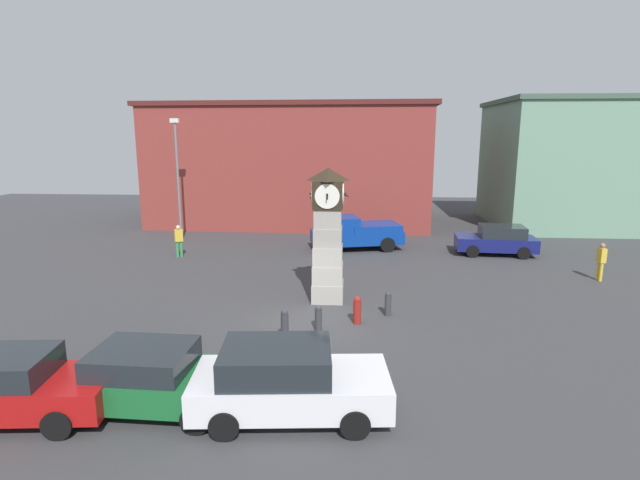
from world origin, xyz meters
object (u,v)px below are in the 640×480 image
(bollard_mid_row, at_px, (357,310))
(bollard_end_row, at_px, (285,325))
(bollard_far_row, at_px, (318,318))
(pedestrian_near_bench, at_px, (179,239))
(clock_tower, at_px, (328,236))
(bollard_near_tower, at_px, (388,303))
(car_navy_sedan, at_px, (7,386))
(pickup_truck, at_px, (356,233))
(car_by_building, at_px, (287,381))
(car_far_lot, at_px, (497,240))
(car_near_tower, at_px, (153,377))
(pedestrian_crossing_lot, at_px, (601,259))
(street_lamp_near_road, at_px, (178,172))

(bollard_mid_row, relative_size, bollard_end_row, 0.93)
(bollard_far_row, height_order, pedestrian_near_bench, pedestrian_near_bench)
(clock_tower, height_order, bollard_near_tower, clock_tower)
(bollard_end_row, bearing_deg, car_navy_sedan, -140.07)
(pickup_truck, bearing_deg, car_by_building, -95.34)
(bollard_mid_row, distance_m, car_far_lot, 12.80)
(bollard_near_tower, height_order, car_near_tower, car_near_tower)
(bollard_mid_row, relative_size, car_far_lot, 0.23)
(car_by_building, distance_m, pedestrian_near_bench, 16.25)
(bollard_near_tower, relative_size, pedestrian_crossing_lot, 0.52)
(pedestrian_crossing_lot, bearing_deg, bollard_end_row, -149.82)
(car_far_lot, bearing_deg, car_by_building, -119.18)
(car_navy_sedan, height_order, car_near_tower, car_navy_sedan)
(pedestrian_near_bench, bearing_deg, pickup_truck, 15.24)
(car_by_building, bearing_deg, car_navy_sedan, -174.62)
(pickup_truck, bearing_deg, bollard_mid_row, -89.92)
(bollard_mid_row, bearing_deg, pickup_truck, 90.08)
(bollard_near_tower, bearing_deg, bollard_far_row, -147.04)
(clock_tower, height_order, pedestrian_crossing_lot, clock_tower)
(car_near_tower, bearing_deg, street_lamp_near_road, 107.41)
(bollard_end_row, distance_m, pedestrian_crossing_lot, 14.72)
(pedestrian_crossing_lot, relative_size, street_lamp_near_road, 0.23)
(car_by_building, bearing_deg, pedestrian_near_bench, 117.69)
(car_near_tower, bearing_deg, bollard_end_row, 57.95)
(bollard_end_row, bearing_deg, pickup_truck, 80.28)
(clock_tower, height_order, bollard_far_row, clock_tower)
(pickup_truck, xyz_separation_m, pedestrian_near_bench, (-9.13, -2.49, 0.03))
(bollard_end_row, xyz_separation_m, car_navy_sedan, (-5.54, -4.64, 0.25))
(clock_tower, distance_m, bollard_end_row, 4.56)
(car_near_tower, bearing_deg, clock_tower, 65.66)
(car_navy_sedan, bearing_deg, bollard_end_row, 39.93)
(pickup_truck, bearing_deg, bollard_far_row, -95.93)
(bollard_near_tower, bearing_deg, car_far_lot, 56.67)
(car_by_building, bearing_deg, pedestrian_crossing_lot, 43.42)
(clock_tower, relative_size, street_lamp_near_road, 0.71)
(bollard_far_row, distance_m, car_near_tower, 6.01)
(bollard_far_row, distance_m, bollard_end_row, 1.34)
(car_by_building, height_order, car_far_lot, car_by_building)
(clock_tower, height_order, bollard_end_row, clock_tower)
(pickup_truck, distance_m, street_lamp_near_road, 10.98)
(bollard_end_row, xyz_separation_m, car_near_tower, (-2.49, -3.97, 0.23))
(bollard_mid_row, xyz_separation_m, car_navy_sedan, (-7.75, -6.25, 0.29))
(bollard_mid_row, height_order, street_lamp_near_road, street_lamp_near_road)
(bollard_near_tower, distance_m, car_near_tower, 8.64)
(clock_tower, bearing_deg, bollard_mid_row, -64.56)
(bollard_mid_row, relative_size, bollard_far_row, 1.12)
(pedestrian_crossing_lot, bearing_deg, car_far_lot, 123.69)
(bollard_near_tower, bearing_deg, car_by_building, -112.37)
(pickup_truck, height_order, pedestrian_near_bench, pickup_truck)
(bollard_mid_row, relative_size, car_near_tower, 0.24)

